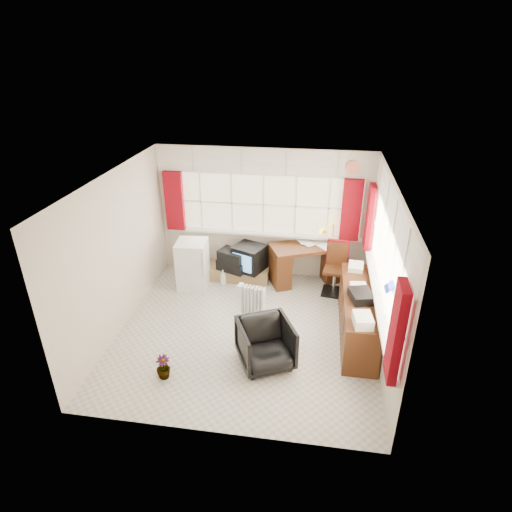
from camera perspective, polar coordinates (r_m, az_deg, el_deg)
The scene contains 20 objects.
ground at distance 6.96m, azimuth -1.33°, elevation -10.06°, with size 4.00×4.00×0.00m, color beige.
room_walls at distance 6.18m, azimuth -1.47°, elevation 1.16°, with size 4.00×4.00×4.00m.
window_back at distance 8.16m, azimuth 0.96°, elevation 3.45°, with size 3.70×0.12×3.60m.
window_right at distance 6.43m, azimuth 15.96°, elevation -4.49°, with size 0.12×3.70×3.60m.
curtains at distance 6.96m, azimuth 7.41°, elevation 3.56°, with size 3.83×3.83×1.15m.
overhead_cabinets at distance 6.74m, azimuth 8.30°, elevation 9.93°, with size 3.98×3.98×0.48m.
desk at distance 8.19m, azimuth 6.55°, elevation -0.71°, with size 1.45×1.10×0.79m.
desk_lamp at distance 8.07m, azimuth 10.27°, elevation 3.72°, with size 0.20×0.18×0.47m.
task_chair at distance 7.91m, azimuth 10.63°, elevation -1.22°, with size 0.46×0.48×0.98m.
office_chair at distance 6.17m, azimuth 1.29°, elevation -11.63°, with size 0.72×0.74×0.68m, color black.
radiator at distance 7.12m, azimuth -0.42°, elevation -6.65°, with size 0.43×0.25×0.61m.
credenza at distance 6.86m, azimuth 13.43°, elevation -7.52°, with size 0.50×2.00×0.85m.
file_tray at distance 6.50m, azimuth 13.86°, elevation -5.17°, with size 0.30×0.39×0.13m, color black.
tv_bench at distance 8.41m, azimuth -3.01°, elevation -2.07°, with size 1.40×0.50×0.25m, color #A48852.
crt_tv at distance 8.10m, azimuth -0.93°, elevation -0.24°, with size 0.69×0.66×0.49m.
hifi_stack at distance 8.12m, azimuth -3.09°, elevation -0.61°, with size 0.65×0.54×0.40m.
mini_fridge at distance 8.02m, azimuth -8.44°, elevation -1.12°, with size 0.58×0.58×0.92m.
spray_bottle_a at distance 8.17m, azimuth -4.42°, elevation -2.83°, with size 0.11×0.11×0.29m, color silver.
spray_bottle_b at distance 7.60m, azimuth -1.52°, elevation -5.65°, with size 0.09×0.09×0.20m, color #92DBCB.
flower_vase at distance 6.18m, azimuth -12.27°, elevation -14.25°, with size 0.20×0.20×0.35m, color black.
Camera 1 is at (1.00, -5.49, 4.16)m, focal length 30.00 mm.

